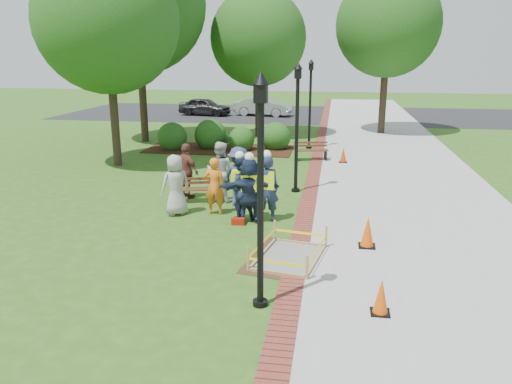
% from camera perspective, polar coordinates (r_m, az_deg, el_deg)
% --- Properties ---
extents(ground, '(100.00, 100.00, 0.00)m').
position_cam_1_polar(ground, '(12.43, -3.16, -5.83)').
color(ground, '#285116').
rests_on(ground, ground).
extents(sidewalk, '(6.00, 60.00, 0.02)m').
position_cam_1_polar(sidewalk, '(21.92, 15.45, 3.15)').
color(sidewalk, '#9E9E99').
rests_on(sidewalk, ground).
extents(brick_edging, '(0.50, 60.00, 0.03)m').
position_cam_1_polar(brick_edging, '(21.79, 6.92, 3.54)').
color(brick_edging, maroon).
rests_on(brick_edging, ground).
extents(mulch_bed, '(7.00, 3.00, 0.05)m').
position_cam_1_polar(mulch_bed, '(24.36, -4.15, 4.92)').
color(mulch_bed, '#381E0F').
rests_on(mulch_bed, ground).
extents(parking_lot, '(36.00, 12.00, 0.01)m').
position_cam_1_polar(parking_lot, '(38.65, 5.36, 8.85)').
color(parking_lot, black).
rests_on(parking_lot, ground).
extents(wet_concrete_pad, '(2.09, 2.57, 0.55)m').
position_cam_1_polar(wet_concrete_pad, '(11.44, 3.82, -6.53)').
color(wet_concrete_pad, '#47331E').
rests_on(wet_concrete_pad, ground).
extents(bench_near, '(1.45, 0.79, 0.75)m').
position_cam_1_polar(bench_near, '(15.78, -6.50, -0.29)').
color(bench_near, brown).
rests_on(bench_near, ground).
extents(bench_far, '(1.53, 0.76, 0.79)m').
position_cam_1_polar(bench_far, '(21.93, 6.29, 4.28)').
color(bench_far, brown).
rests_on(bench_far, ground).
extents(cone_front, '(0.35, 0.35, 0.68)m').
position_cam_1_polar(cone_front, '(9.37, 14.10, -11.61)').
color(cone_front, black).
rests_on(cone_front, ground).
extents(cone_back, '(0.40, 0.40, 0.78)m').
position_cam_1_polar(cone_back, '(12.30, 12.63, -4.55)').
color(cone_back, black).
rests_on(cone_back, ground).
extents(cone_far, '(0.34, 0.34, 0.67)m').
position_cam_1_polar(cone_far, '(21.59, 9.94, 4.15)').
color(cone_far, black).
rests_on(cone_far, ground).
extents(toolbox, '(0.36, 0.21, 0.18)m').
position_cam_1_polar(toolbox, '(13.67, -2.05, -3.38)').
color(toolbox, maroon).
rests_on(toolbox, ground).
extents(lamp_near, '(0.28, 0.28, 4.26)m').
position_cam_1_polar(lamp_near, '(8.64, 0.52, 1.81)').
color(lamp_near, black).
rests_on(lamp_near, ground).
extents(lamp_mid, '(0.28, 0.28, 4.26)m').
position_cam_1_polar(lamp_mid, '(16.47, 4.71, 8.40)').
color(lamp_mid, black).
rests_on(lamp_mid, ground).
extents(lamp_far, '(0.28, 0.28, 4.26)m').
position_cam_1_polar(lamp_far, '(24.42, 6.22, 10.72)').
color(lamp_far, black).
rests_on(lamp_far, ground).
extents(tree_left, '(5.60, 5.60, 8.51)m').
position_cam_1_polar(tree_left, '(21.24, -16.65, 18.16)').
color(tree_left, '#3D2D1E').
rests_on(tree_left, ground).
extents(tree_back, '(5.14, 5.14, 7.87)m').
position_cam_1_polar(tree_back, '(27.93, 0.26, 17.19)').
color(tree_back, '#3D2D1E').
rests_on(tree_back, ground).
extents(tree_right, '(5.75, 5.75, 8.90)m').
position_cam_1_polar(tree_right, '(30.00, 14.86, 17.96)').
color(tree_right, '#3D2D1E').
rests_on(tree_right, ground).
extents(tree_far, '(6.79, 6.79, 10.25)m').
position_cam_1_polar(tree_far, '(26.96, -13.42, 20.15)').
color(tree_far, '#3D2D1E').
rests_on(tree_far, ground).
extents(shrub_a, '(1.44, 1.44, 1.44)m').
position_cam_1_polar(shrub_a, '(24.55, -9.49, 4.78)').
color(shrub_a, '#134112').
rests_on(shrub_a, ground).
extents(shrub_b, '(1.55, 1.55, 1.55)m').
position_cam_1_polar(shrub_b, '(24.70, -5.19, 4.99)').
color(shrub_b, '#134112').
rests_on(shrub_b, ground).
extents(shrub_c, '(1.24, 1.24, 1.24)m').
position_cam_1_polar(shrub_c, '(24.02, -1.68, 4.75)').
color(shrub_c, '#134112').
rests_on(shrub_c, ground).
extents(shrub_d, '(1.43, 1.43, 1.43)m').
position_cam_1_polar(shrub_d, '(24.37, 2.26, 4.90)').
color(shrub_d, '#134112').
rests_on(shrub_d, ground).
extents(shrub_e, '(0.86, 0.86, 0.86)m').
position_cam_1_polar(shrub_e, '(25.17, -4.09, 5.22)').
color(shrub_e, '#134112').
rests_on(shrub_e, ground).
extents(casual_person_a, '(0.67, 0.63, 1.76)m').
position_cam_1_polar(casual_person_a, '(14.47, -9.17, 0.78)').
color(casual_person_a, '#A0A0A0').
rests_on(casual_person_a, ground).
extents(casual_person_b, '(0.54, 0.35, 1.67)m').
position_cam_1_polar(casual_person_b, '(14.41, -4.75, 0.67)').
color(casual_person_b, orange).
rests_on(casual_person_b, ground).
extents(casual_person_c, '(0.68, 0.53, 1.89)m').
position_cam_1_polar(casual_person_c, '(15.71, -4.14, 2.36)').
color(casual_person_c, silver).
rests_on(casual_person_c, ground).
extents(casual_person_d, '(0.68, 0.62, 1.78)m').
position_cam_1_polar(casual_person_d, '(16.10, -7.92, 2.38)').
color(casual_person_d, brown).
rests_on(casual_person_d, ground).
extents(casual_person_e, '(0.70, 0.65, 1.83)m').
position_cam_1_polar(casual_person_e, '(15.08, -1.98, 1.72)').
color(casual_person_e, '#333859').
rests_on(casual_person_e, ground).
extents(hivis_worker_a, '(0.65, 0.49, 1.97)m').
position_cam_1_polar(hivis_worker_a, '(13.60, -0.76, 0.42)').
color(hivis_worker_a, '#182A3E').
rests_on(hivis_worker_a, ground).
extents(hivis_worker_b, '(0.67, 0.51, 2.01)m').
position_cam_1_polar(hivis_worker_b, '(13.69, 1.21, 0.61)').
color(hivis_worker_b, '#161A3A').
rests_on(hivis_worker_b, ground).
extents(hivis_worker_c, '(0.68, 0.58, 1.97)m').
position_cam_1_polar(hivis_worker_c, '(13.82, -1.86, 0.65)').
color(hivis_worker_c, '#16203A').
rests_on(hivis_worker_c, ground).
extents(parked_car_a, '(2.53, 4.62, 1.43)m').
position_cam_1_polar(parked_car_a, '(37.91, -5.84, 8.70)').
color(parked_car_a, black).
rests_on(parked_car_a, ground).
extents(parked_car_b, '(2.74, 4.88, 1.50)m').
position_cam_1_polar(parked_car_b, '(37.49, 0.83, 8.70)').
color(parked_car_b, '#A2A2A7').
rests_on(parked_car_b, ground).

